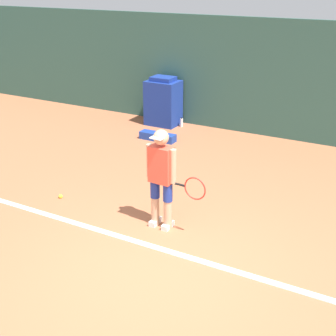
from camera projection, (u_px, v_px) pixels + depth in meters
The scene contains 8 objects.
ground_plane at pixel (157, 270), 5.94m from camera, with size 24.00×24.00×0.00m, color #B76642.
back_wall at pixel (291, 81), 10.17m from camera, with size 24.00×0.10×2.61m.
court_baseline at pixel (174, 253), 6.30m from camera, with size 21.60×0.10×0.01m.
tennis_player at pixel (162, 175), 6.65m from camera, with size 0.96×0.29×1.51m.
tennis_ball at pixel (61, 196), 7.83m from camera, with size 0.07×0.07×0.07m.
covered_chair at pixel (163, 102), 11.44m from camera, with size 0.78×0.61×1.19m.
equipment_bag at pixel (158, 137), 10.52m from camera, with size 0.84×0.25×0.17m.
water_bottle at pixel (182, 122), 11.43m from camera, with size 0.07×0.07×0.23m.
Camera 1 is at (2.51, -4.29, 3.50)m, focal length 50.00 mm.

